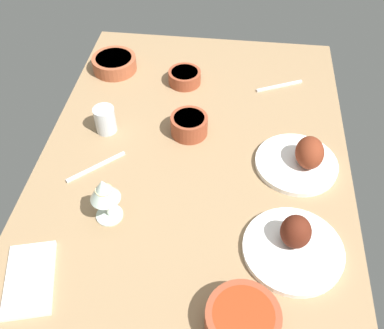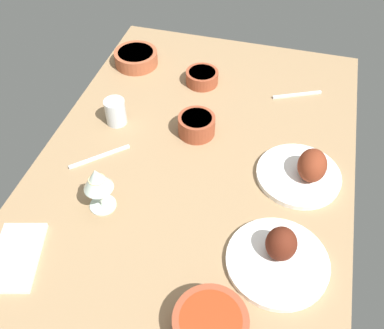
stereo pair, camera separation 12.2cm
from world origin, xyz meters
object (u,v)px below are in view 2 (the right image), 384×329
Objects in this scene: bowl_cream at (136,57)px; bowl_soup at (197,125)px; plate_far_side at (279,256)px; fork_loose at (297,95)px; bowl_pasta at (202,77)px; wine_glass at (97,181)px; water_tumbler at (116,112)px; plate_near_viewer at (304,171)px; spoon_loose at (100,157)px; bowl_sauce at (210,325)px; folded_napkin at (16,257)px.

bowl_soup is (29.91, 30.69, 0.57)cm from bowl_cream.
fork_loose is (-64.93, -2.13, -1.99)cm from plate_far_side.
bowl_pasta is at bearing 79.71° from bowl_cream.
wine_glass is 33.77cm from water_tumbler.
plate_near_viewer reaches higher than bowl_pasta.
plate_far_side is 28.43cm from plate_near_viewer.
bowl_pasta is 32.89cm from fork_loose.
spoon_loose is at bearing 3.66° from water_tumbler.
wine_glass is 0.82× the size of fork_loose.
water_tumbler reaches higher than spoon_loose.
bowl_sauce is 0.86× the size of folded_napkin.
plate_far_side is 72.46cm from bowl_pasta.
bowl_soup is 38.79cm from fork_loose.
plate_near_viewer is at bearing 82.04° from water_tumbler.
wine_glass reaches higher than folded_napkin.
plate_near_viewer is 2.10× the size of bowl_pasta.
folded_napkin is (53.99, -30.30, -2.74)cm from bowl_soup.
bowl_sauce reaches higher than fork_loose.
wine_glass is at bearing -125.40° from bowl_sauce.
bowl_pasta is at bearing 168.64° from wine_glass.
wine_glass is (59.04, -11.87, 7.43)cm from bowl_pasta.
plate_far_side is at bearing -113.34° from fork_loose.
bowl_cream is at bearing -138.25° from plate_far_side.
fork_loose is (3.27, 58.75, -2.36)cm from bowl_cream.
bowl_soup is at bearing 45.74° from bowl_cream.
bowl_cream is at bearing -134.26° from bowl_soup.
bowl_soup is 25.65cm from bowl_pasta.
wine_glass is 20.30cm from spoon_loose.
plate_far_side is 62.51cm from folded_napkin.
fork_loose and spoon_loose have the same top height.
bowl_sauce is 86.09cm from fork_loose.
wine_glass reaches higher than water_tumbler.
bowl_pasta reaches higher than folded_napkin.
water_tumbler is (27.00, -20.84, 1.67)cm from bowl_pasta.
fork_loose is at bearing 86.81° from bowl_cream.
wine_glass is at bearing 12.46° from bowl_cream.
bowl_sauce is 1.91× the size of water_tumbler.
bowl_cream is at bearing -100.29° from bowl_pasta.
fork_loose is (-1.44, 32.79, -2.09)cm from bowl_pasta.
water_tumbler reaches higher than bowl_cream.
bowl_sauce is at bearing 17.56° from bowl_soup.
water_tumbler is at bearing -142.25° from bowl_sauce.
folded_napkin is at bearing -34.20° from wine_glass.
bowl_cream is 0.84× the size of folded_napkin.
bowl_sauce is 72.21cm from water_tumbler.
plate_far_side is at bearing 28.81° from bowl_pasta.
fork_loose is at bearing -171.69° from plate_near_viewer.
water_tumbler is at bearing -85.96° from bowl_soup.
plate_near_viewer is at bearing 58.06° from bowl_cream.
plate_far_side is 23.63cm from bowl_sauce.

